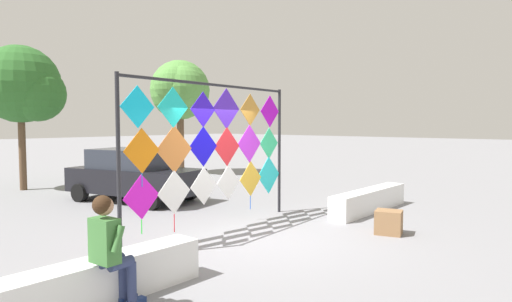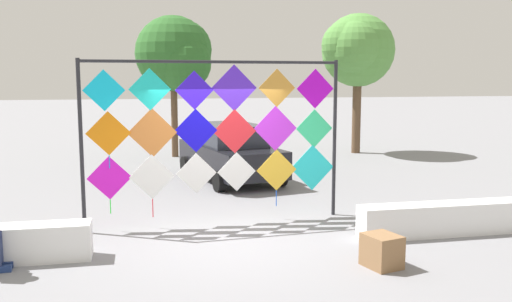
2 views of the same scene
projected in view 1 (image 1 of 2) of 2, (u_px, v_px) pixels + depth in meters
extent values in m
plane|color=gray|center=(262.00, 239.00, 8.41)|extent=(120.00, 120.00, 0.00)
cube|color=white|center=(84.00, 286.00, 5.25)|extent=(3.26, 0.47, 0.55)
cube|color=white|center=(369.00, 200.00, 11.06)|extent=(3.26, 0.47, 0.55)
cylinder|color=#232328|center=(119.00, 166.00, 7.13)|extent=(0.07, 0.07, 3.04)
cylinder|color=#232328|center=(279.00, 151.00, 10.93)|extent=(0.07, 0.07, 3.04)
cylinder|color=#232328|center=(215.00, 85.00, 8.94)|extent=(4.72, 0.37, 0.06)
cube|color=#D715C8|center=(142.00, 197.00, 7.53)|extent=(0.78, 0.06, 0.78)
cylinder|color=#16E526|center=(142.00, 227.00, 7.57)|extent=(0.02, 0.02, 0.26)
cube|color=white|center=(174.00, 192.00, 8.11)|extent=(0.81, 0.07, 0.81)
cylinder|color=red|center=(174.00, 223.00, 8.16)|extent=(0.02, 0.02, 0.34)
cube|color=white|center=(204.00, 186.00, 8.77)|extent=(0.75, 0.06, 0.75)
cube|color=white|center=(228.00, 182.00, 9.38)|extent=(0.74, 0.06, 0.74)
cube|color=yellow|center=(251.00, 179.00, 10.01)|extent=(0.79, 0.06, 0.80)
cylinder|color=blue|center=(250.00, 203.00, 10.05)|extent=(0.02, 0.02, 0.31)
cube|color=#22D7DE|center=(269.00, 175.00, 10.60)|extent=(0.89, 0.07, 0.89)
cube|color=orange|center=(142.00, 151.00, 7.48)|extent=(0.77, 0.06, 0.77)
cylinder|color=#1681E5|center=(142.00, 180.00, 7.52)|extent=(0.02, 0.02, 0.23)
cube|color=orange|center=(174.00, 149.00, 8.09)|extent=(0.88, 0.07, 0.88)
cube|color=#130CE2|center=(203.00, 147.00, 8.72)|extent=(0.79, 0.06, 0.79)
cube|color=red|center=(227.00, 147.00, 9.31)|extent=(0.82, 0.07, 0.82)
cube|color=#C42FF0|center=(249.00, 144.00, 9.95)|extent=(0.85, 0.07, 0.85)
cube|color=#34D98E|center=(269.00, 143.00, 10.59)|extent=(0.74, 0.06, 0.75)
cylinder|color=#E51675|center=(269.00, 165.00, 10.63)|extent=(0.02, 0.02, 0.28)
cube|color=#10C6F1|center=(138.00, 107.00, 7.41)|extent=(0.72, 0.06, 0.72)
cube|color=#1BD2CA|center=(173.00, 107.00, 8.02)|extent=(0.74, 0.06, 0.74)
cube|color=#3516E2|center=(203.00, 109.00, 8.65)|extent=(0.70, 0.06, 0.70)
cube|color=#5125D3|center=(226.00, 109.00, 9.26)|extent=(0.86, 0.07, 0.86)
cube|color=gold|center=(250.00, 110.00, 9.92)|extent=(0.72, 0.06, 0.72)
cylinder|color=blue|center=(250.00, 134.00, 9.96)|extent=(0.02, 0.02, 0.37)
cube|color=#B00BCE|center=(270.00, 111.00, 10.53)|extent=(0.75, 0.06, 0.75)
cylinder|color=navy|center=(132.00, 285.00, 5.29)|extent=(0.11, 0.11, 0.55)
cylinder|color=navy|center=(121.00, 263.00, 5.14)|extent=(0.31, 0.15, 0.13)
cube|color=navy|center=(136.00, 302.00, 5.35)|extent=(0.25, 0.12, 0.09)
cylinder|color=navy|center=(123.00, 282.00, 5.39)|extent=(0.11, 0.11, 0.55)
cylinder|color=navy|center=(112.00, 261.00, 5.24)|extent=(0.31, 0.15, 0.13)
cube|color=navy|center=(127.00, 299.00, 5.45)|extent=(0.25, 0.12, 0.09)
cube|color=#3D7538|center=(105.00, 241.00, 5.05)|extent=(0.23, 0.37, 0.52)
sphere|color=#A37556|center=(104.00, 206.00, 5.03)|extent=(0.22, 0.22, 0.22)
sphere|color=#382314|center=(102.00, 205.00, 5.01)|extent=(0.22, 0.22, 0.22)
cylinder|color=#3D7538|center=(118.00, 239.00, 4.94)|extent=(0.18, 0.09, 0.31)
cylinder|color=#3D7538|center=(95.00, 233.00, 5.19)|extent=(0.18, 0.09, 0.31)
cube|color=black|center=(135.00, 180.00, 12.55)|extent=(2.46, 4.09, 0.68)
cube|color=#282D38|center=(131.00, 158.00, 12.57)|extent=(1.89, 2.41, 0.55)
cylinder|color=black|center=(190.00, 191.00, 12.70)|extent=(0.31, 0.54, 0.51)
cylinder|color=black|center=(152.00, 200.00, 11.25)|extent=(0.31, 0.54, 0.51)
cylinder|color=black|center=(122.00, 185.00, 13.88)|extent=(0.31, 0.54, 0.51)
cylinder|color=black|center=(80.00, 193.00, 12.43)|extent=(0.31, 0.54, 0.51)
cube|color=olive|center=(389.00, 222.00, 8.81)|extent=(0.56, 0.60, 0.48)
cylinder|color=brown|center=(22.00, 149.00, 14.56)|extent=(0.22, 0.22, 2.73)
sphere|color=#2D6628|center=(20.00, 84.00, 14.43)|extent=(2.53, 2.53, 2.53)
sphere|color=#2D6628|center=(37.00, 94.00, 14.37)|extent=(1.81, 1.81, 1.81)
sphere|color=#2D6628|center=(25.00, 81.00, 14.99)|extent=(2.03, 2.03, 2.03)
sphere|color=#2D6628|center=(23.00, 94.00, 15.00)|extent=(1.58, 1.58, 1.58)
cylinder|color=brown|center=(181.00, 141.00, 19.23)|extent=(0.31, 0.31, 2.88)
sphere|color=#569342|center=(180.00, 90.00, 19.09)|extent=(2.56, 2.56, 2.56)
sphere|color=#569342|center=(182.00, 90.00, 18.35)|extent=(1.52, 1.52, 1.52)
sphere|color=#569342|center=(182.00, 88.00, 18.49)|extent=(1.84, 1.84, 1.84)
sphere|color=#569342|center=(174.00, 85.00, 18.39)|extent=(1.62, 1.62, 1.62)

